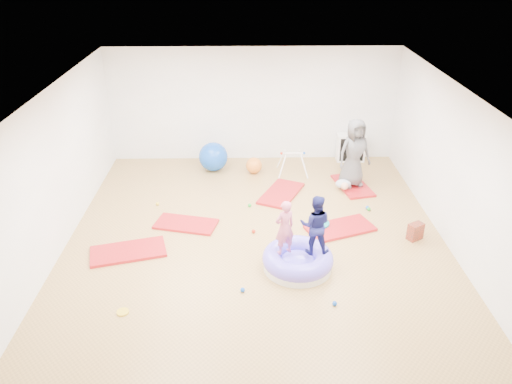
{
  "coord_description": "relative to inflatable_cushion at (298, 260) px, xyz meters",
  "views": [
    {
      "loc": [
        -0.16,
        -7.79,
        5.03
      ],
      "look_at": [
        0.0,
        0.3,
        0.9
      ],
      "focal_mm": 35.0,
      "sensor_mm": 36.0,
      "label": 1
    }
  ],
  "objects": [
    {
      "name": "inflatable_cushion",
      "position": [
        0.0,
        0.0,
        0.0
      ],
      "size": [
        1.21,
        1.21,
        0.38
      ],
      "rotation": [
        0.0,
        0.0,
        -0.12
      ],
      "color": "silver",
      "rests_on": "ground"
    },
    {
      "name": "exercise_ball_blue",
      "position": [
        -1.65,
        4.06,
        0.2
      ],
      "size": [
        0.69,
        0.69,
        0.69
      ],
      "primitive_type": "sphere",
      "color": "blue",
      "rests_on": "ground"
    },
    {
      "name": "exercise_ball_orange",
      "position": [
        -0.68,
        3.88,
        0.04
      ],
      "size": [
        0.39,
        0.39,
        0.39
      ],
      "primitive_type": "sphere",
      "color": "orange",
      "rests_on": "ground"
    },
    {
      "name": "ball_pit_balls",
      "position": [
        -0.09,
        1.23,
        -0.11
      ],
      "size": [
        4.48,
        3.36,
        0.08
      ],
      "color": "blue",
      "rests_on": "ground"
    },
    {
      "name": "gym_mat_mid_left",
      "position": [
        -2.06,
        1.46,
        -0.12
      ],
      "size": [
        1.3,
        0.86,
        0.05
      ],
      "primitive_type": "cube",
      "rotation": [
        0.0,
        0.0,
        -0.24
      ],
      "color": "#9F2C20",
      "rests_on": "ground"
    },
    {
      "name": "adult_caregiver",
      "position": [
        1.51,
        3.1,
        0.67
      ],
      "size": [
        0.87,
        0.7,
        1.54
      ],
      "primitive_type": "imported",
      "rotation": [
        0.0,
        0.0,
        0.31
      ],
      "color": "#505153",
      "rests_on": "gym_mat_rear_right"
    },
    {
      "name": "backpack",
      "position": [
        2.28,
        0.87,
        0.01
      ],
      "size": [
        0.33,
        0.29,
        0.32
      ],
      "primitive_type": "cube",
      "rotation": [
        0.0,
        0.0,
        0.53
      ],
      "color": "#B73416",
      "rests_on": "ground"
    },
    {
      "name": "room",
      "position": [
        -0.69,
        0.8,
        1.25
      ],
      "size": [
        7.01,
        8.01,
        2.81
      ],
      "color": "olive",
      "rests_on": "ground"
    },
    {
      "name": "gym_mat_rear_right",
      "position": [
        1.55,
        3.09,
        -0.12
      ],
      "size": [
        0.84,
        1.31,
        0.05
      ],
      "primitive_type": "cube",
      "rotation": [
        0.0,
        0.0,
        1.78
      ],
      "color": "#9F2C20",
      "rests_on": "ground"
    },
    {
      "name": "gym_mat_center_back",
      "position": [
        -0.1,
        2.73,
        -0.12
      ],
      "size": [
        1.14,
        1.44,
        0.05
      ],
      "primitive_type": "cube",
      "rotation": [
        0.0,
        0.0,
        1.13
      ],
      "color": "#9F2C20",
      "rests_on": "ground"
    },
    {
      "name": "child_pink",
      "position": [
        -0.24,
        0.01,
        0.69
      ],
      "size": [
        0.43,
        0.37,
        0.98
      ],
      "primitive_type": "imported",
      "rotation": [
        0.0,
        0.0,
        3.61
      ],
      "color": "#CB5E7E",
      "rests_on": "inflatable_cushion"
    },
    {
      "name": "balance_disc",
      "position": [
        0.55,
        1.36,
        -0.1
      ],
      "size": [
        0.4,
        0.4,
        0.09
      ],
      "primitive_type": "cylinder",
      "color": "#0A7B84",
      "rests_on": "ground"
    },
    {
      "name": "infant_play_gym",
      "position": [
        0.23,
        3.8,
        0.22
      ],
      "size": [
        0.72,
        0.68,
        0.55
      ],
      "rotation": [
        0.0,
        0.0,
        0.3
      ],
      "color": "white",
      "rests_on": "ground"
    },
    {
      "name": "child_navy",
      "position": [
        0.27,
        0.02,
        0.73
      ],
      "size": [
        0.57,
        0.47,
        1.06
      ],
      "primitive_type": "imported",
      "rotation": [
        0.0,
        0.0,
        2.99
      ],
      "color": "#161854",
      "rests_on": "inflatable_cushion"
    },
    {
      "name": "gym_mat_right",
      "position": [
        0.95,
        1.23,
        -0.12
      ],
      "size": [
        1.43,
        1.05,
        0.05
      ],
      "primitive_type": "cube",
      "rotation": [
        0.0,
        0.0,
        0.36
      ],
      "color": "#9F2C20",
      "rests_on": "ground"
    },
    {
      "name": "infant",
      "position": [
        1.3,
        2.89,
        0.01
      ],
      "size": [
        0.35,
        0.36,
        0.21
      ],
      "color": "#AEBCD1",
      "rests_on": "gym_mat_rear_right"
    },
    {
      "name": "cube_shelf",
      "position": [
        1.76,
        4.59,
        0.2
      ],
      "size": [
        0.69,
        0.34,
        0.69
      ],
      "color": "white",
      "rests_on": "ground"
    },
    {
      "name": "yellow_toy",
      "position": [
        -2.74,
        -1.1,
        -0.13
      ],
      "size": [
        0.18,
        0.18,
        0.03
      ],
      "primitive_type": "cylinder",
      "color": "yellow",
      "rests_on": "ground"
    },
    {
      "name": "gym_mat_front_left",
      "position": [
        -2.99,
        0.51,
        -0.12
      ],
      "size": [
        1.44,
        0.97,
        0.05
      ],
      "primitive_type": "cube",
      "rotation": [
        0.0,
        0.0,
        0.26
      ],
      "color": "#9F2C20",
      "rests_on": "ground"
    }
  ]
}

